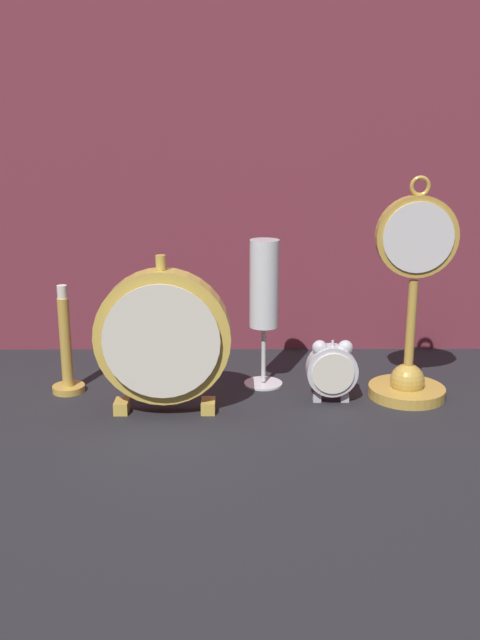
{
  "coord_description": "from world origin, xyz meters",
  "views": [
    {
      "loc": [
        -0.01,
        -0.93,
        0.4
      ],
      "look_at": [
        0.0,
        0.08,
        0.12
      ],
      "focal_mm": 40.0,
      "sensor_mm": 36.0,
      "label": 1
    }
  ],
  "objects_px": {
    "alarm_clock_twin_bell": "(332,368)",
    "champagne_flute": "(264,294)",
    "pocket_watch_on_stand": "(411,321)",
    "brass_candlestick": "(66,356)",
    "mantel_clock_silver": "(163,338)"
  },
  "relations": [
    {
      "from": "alarm_clock_twin_bell",
      "to": "champagne_flute",
      "type": "bearing_deg",
      "value": 143.48
    },
    {
      "from": "pocket_watch_on_stand",
      "to": "brass_candlestick",
      "type": "bearing_deg",
      "value": 177.33
    },
    {
      "from": "brass_candlestick",
      "to": "pocket_watch_on_stand",
      "type": "bearing_deg",
      "value": -2.67
    },
    {
      "from": "brass_candlestick",
      "to": "mantel_clock_silver",
      "type": "bearing_deg",
      "value": -27.9
    },
    {
      "from": "pocket_watch_on_stand",
      "to": "brass_candlestick",
      "type": "height_order",
      "value": "pocket_watch_on_stand"
    },
    {
      "from": "brass_candlestick",
      "to": "champagne_flute",
      "type": "bearing_deg",
      "value": 5.52
    },
    {
      "from": "pocket_watch_on_stand",
      "to": "mantel_clock_silver",
      "type": "relative_size",
      "value": 1.45
    },
    {
      "from": "mantel_clock_silver",
      "to": "brass_candlestick",
      "type": "distance_m",
      "value": 0.19
    },
    {
      "from": "alarm_clock_twin_bell",
      "to": "mantel_clock_silver",
      "type": "xyz_separation_m",
      "value": [
        -0.24,
        -0.04,
        0.06
      ]
    },
    {
      "from": "alarm_clock_twin_bell",
      "to": "mantel_clock_silver",
      "type": "relative_size",
      "value": 0.42
    },
    {
      "from": "mantel_clock_silver",
      "to": "brass_candlestick",
      "type": "bearing_deg",
      "value": 152.1
    },
    {
      "from": "pocket_watch_on_stand",
      "to": "brass_candlestick",
      "type": "relative_size",
      "value": 1.96
    },
    {
      "from": "pocket_watch_on_stand",
      "to": "alarm_clock_twin_bell",
      "type": "relative_size",
      "value": 3.47
    },
    {
      "from": "mantel_clock_silver",
      "to": "brass_candlestick",
      "type": "xyz_separation_m",
      "value": [
        -0.16,
        0.08,
        -0.05
      ]
    },
    {
      "from": "pocket_watch_on_stand",
      "to": "champagne_flute",
      "type": "bearing_deg",
      "value": 166.09
    }
  ]
}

